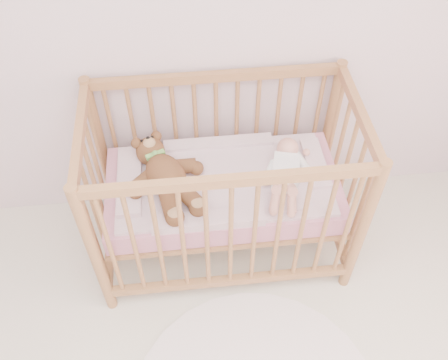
{
  "coord_description": "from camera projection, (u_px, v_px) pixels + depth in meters",
  "views": [
    {
      "loc": [
        0.06,
        -0.09,
        2.52
      ],
      "look_at": [
        0.24,
        1.55,
        0.62
      ],
      "focal_mm": 40.0,
      "sensor_mm": 36.0,
      "label": 1
    }
  ],
  "objects": [
    {
      "name": "crib",
      "position": [
        223.0,
        188.0,
        2.64
      ],
      "size": [
        1.36,
        0.76,
        1.0
      ],
      "primitive_type": null,
      "color": "#A96B47",
      "rests_on": "floor"
    },
    {
      "name": "blanket",
      "position": [
        223.0,
        180.0,
        2.59
      ],
      "size": [
        1.1,
        0.58,
        0.06
      ],
      "primitive_type": null,
      "color": "pink",
      "rests_on": "mattress"
    },
    {
      "name": "mattress",
      "position": [
        223.0,
        190.0,
        2.65
      ],
      "size": [
        1.22,
        0.62,
        0.13
      ],
      "primitive_type": "cube",
      "color": "#C87C8A",
      "rests_on": "crib"
    },
    {
      "name": "baby",
      "position": [
        286.0,
        169.0,
        2.55
      ],
      "size": [
        0.37,
        0.56,
        0.12
      ],
      "primitive_type": null,
      "rotation": [
        0.0,
        0.0,
        -0.25
      ],
      "color": "white",
      "rests_on": "blanket"
    },
    {
      "name": "teddy_bear",
      "position": [
        166.0,
        177.0,
        2.5
      ],
      "size": [
        0.62,
        0.72,
        0.17
      ],
      "primitive_type": null,
      "rotation": [
        0.0,
        0.0,
        0.39
      ],
      "color": "brown",
      "rests_on": "blanket"
    },
    {
      "name": "wall_back",
      "position": [
        161.0,
        3.0,
        2.24
      ],
      "size": [
        4.0,
        0.02,
        2.7
      ],
      "primitive_type": "cube",
      "color": "silver",
      "rests_on": "floor"
    }
  ]
}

